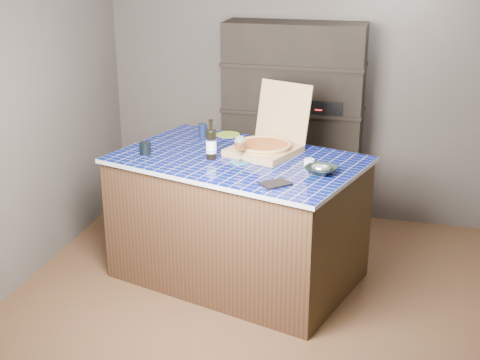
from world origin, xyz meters
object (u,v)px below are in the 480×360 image
(wine_glass, at_px, (240,144))
(dvd_case, at_px, (275,184))
(mead_bottle, at_px, (211,143))
(pizza_box, at_px, (266,144))
(bowl, at_px, (321,170))
(kitchen_island, at_px, (238,218))

(wine_glass, height_order, dvd_case, wine_glass)
(mead_bottle, bearing_deg, pizza_box, 32.57)
(dvd_case, relative_size, bowl, 0.89)
(kitchen_island, distance_m, bowl, 0.83)
(mead_bottle, bearing_deg, bowl, -8.64)
(kitchen_island, bearing_deg, mead_bottle, -143.93)
(pizza_box, height_order, bowl, pizza_box)
(bowl, bearing_deg, mead_bottle, 171.36)
(pizza_box, distance_m, bowl, 0.58)
(mead_bottle, height_order, dvd_case, mead_bottle)
(kitchen_island, bearing_deg, wine_glass, -50.00)
(kitchen_island, xyz_separation_m, dvd_case, (0.38, -0.48, 0.49))
(pizza_box, height_order, mead_bottle, pizza_box)
(dvd_case, bearing_deg, pizza_box, 151.97)
(pizza_box, distance_m, dvd_case, 0.68)
(mead_bottle, bearing_deg, dvd_case, -36.69)
(wine_glass, bearing_deg, bowl, -9.12)
(wine_glass, bearing_deg, mead_bottle, 172.66)
(kitchen_island, relative_size, dvd_case, 10.64)
(kitchen_island, xyz_separation_m, pizza_box, (0.17, 0.16, 0.55))
(mead_bottle, bearing_deg, kitchen_island, 19.21)
(mead_bottle, distance_m, wine_glass, 0.22)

